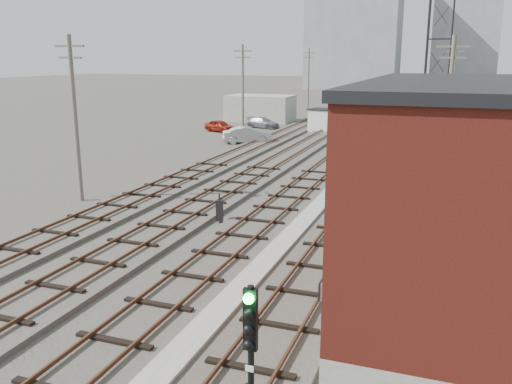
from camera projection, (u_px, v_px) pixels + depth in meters
The scene contains 23 objects.
ground at pixel (390, 126), 62.81m from camera, with size 320.00×320.00×0.00m, color #282621.
track_right at pixel (392, 158), 42.81m from camera, with size 3.20×90.00×0.39m.
track_mid_right at pixel (342, 155), 44.13m from camera, with size 3.20×90.00×0.39m.
track_mid_left at pixel (295, 152), 45.46m from camera, with size 3.20×90.00×0.39m.
track_left at pixel (250, 149), 46.78m from camera, with size 3.20×90.00×0.39m.
platform_curb at pixel (265, 265), 20.67m from camera, with size 0.90×28.00×0.26m, color gray.
brick_building at pixel (471, 207), 15.67m from camera, with size 6.54×12.20×7.22m.
lattice_tower at pixel (438, 62), 36.37m from camera, with size 1.60×1.60×15.00m.
utility_pole_left_a at pixel (75, 115), 29.31m from camera, with size 1.80×0.24×9.00m.
utility_pole_left_b at pixel (243, 89), 52.11m from camera, with size 1.80×0.24×9.00m.
utility_pole_left_c at pixel (308, 80), 74.91m from camera, with size 1.80×0.24×9.00m.
utility_pole_right_a at pixel (448, 113), 30.31m from camera, with size 1.80×0.24×9.00m.
utility_pole_right_b at pixel (453, 86), 57.67m from camera, with size 1.80×0.24×9.00m.
apartment_left at pixel (354, 27), 133.52m from camera, with size 22.00×14.00×30.00m, color gray.
apartment_right at pixel (465, 36), 139.07m from camera, with size 16.00×12.00×26.00m, color gray.
shed_left at pixel (260, 108), 67.72m from camera, with size 8.00×5.00×3.20m, color gray.
shed_right at pixel (473, 104), 68.46m from camera, with size 6.00×6.00×4.00m, color gray.
signal_mast at pixel (250, 370), 9.83m from camera, with size 0.40×0.41×3.96m.
switch_stand at pixel (220, 210), 26.24m from camera, with size 0.36×0.36×1.33m.
site_trailer at pixel (336, 121), 57.59m from camera, with size 6.19×3.54×2.45m.
car_red at pixel (220, 126), 58.19m from camera, with size 1.50×3.72×1.27m, color maroon.
car_silver at pixel (248, 135), 50.51m from camera, with size 1.61×4.62×1.52m, color #A2A4A9.
car_grey at pixel (263, 123), 61.43m from camera, with size 1.67×4.11×1.19m, color gray.
Camera 1 is at (6.78, -4.33, 7.84)m, focal length 38.00 mm.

